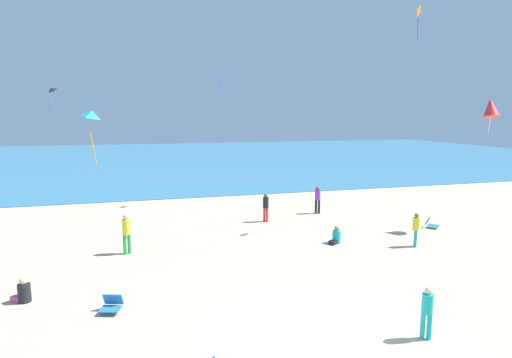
# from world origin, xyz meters

# --- Properties ---
(ground_plane) EXTENTS (120.00, 120.00, 0.00)m
(ground_plane) POSITION_xyz_m (0.00, 10.00, 0.00)
(ground_plane) COLOR #C6B58C
(ocean_water) EXTENTS (120.00, 60.00, 0.05)m
(ocean_water) POSITION_xyz_m (0.00, 50.35, 0.03)
(ocean_water) COLOR teal
(ocean_water) RESTS_ON ground_plane
(beach_chair_near_camera) EXTENTS (0.75, 0.75, 0.52)m
(beach_chair_near_camera) POSITION_xyz_m (-5.57, 3.39, 0.23)
(beach_chair_near_camera) COLOR #2370B2
(beach_chair_near_camera) RESTS_ON ground_plane
(beach_chair_far_right) EXTENTS (0.81, 0.84, 0.57)m
(beach_chair_far_right) POSITION_xyz_m (10.22, 8.92, 0.25)
(beach_chair_far_right) COLOR #2370B2
(beach_chair_far_right) RESTS_ON ground_plane
(person_0) EXTENTS (0.74, 0.63, 0.82)m
(person_0) POSITION_xyz_m (4.13, 7.82, 0.30)
(person_0) COLOR #19ADB2
(person_0) RESTS_ON ground_plane
(person_1) EXTENTS (0.41, 0.41, 1.46)m
(person_1) POSITION_xyz_m (2.65, -0.50, 0.85)
(person_1) COLOR #19ADB2
(person_1) RESTS_ON ground_plane
(person_2) EXTENTS (0.43, 0.43, 1.56)m
(person_2) POSITION_xyz_m (7.39, 6.39, 0.90)
(person_2) COLOR #19ADB2
(person_2) RESTS_ON ground_plane
(person_3) EXTENTS (0.74, 0.64, 0.82)m
(person_3) POSITION_xyz_m (-8.35, 4.86, 0.30)
(person_3) COLOR black
(person_3) RESTS_ON ground_plane
(person_5) EXTENTS (0.45, 0.45, 1.75)m
(person_5) POSITION_xyz_m (-5.27, 8.86, 1.01)
(person_5) COLOR green
(person_5) RESTS_ON ground_plane
(person_6) EXTENTS (0.45, 0.45, 1.61)m
(person_6) POSITION_xyz_m (2.09, 12.51, 0.93)
(person_6) COLOR red
(person_6) RESTS_ON ground_plane
(person_7) EXTENTS (0.47, 0.47, 1.69)m
(person_7) POSITION_xyz_m (5.73, 13.58, 0.98)
(person_7) COLOR black
(person_7) RESTS_ON ground_plane
(kite_blue) EXTENTS (0.22, 0.55, 0.91)m
(kite_blue) POSITION_xyz_m (0.62, 17.85, 8.18)
(kite_blue) COLOR blue
(kite_teal) EXTENTS (0.57, 0.68, 1.60)m
(kite_teal) POSITION_xyz_m (-5.81, 3.43, 5.95)
(kite_teal) COLOR #1EADAD
(kite_orange) EXTENTS (0.48, 0.47, 1.71)m
(kite_orange) POSITION_xyz_m (8.96, 9.26, 10.94)
(kite_orange) COLOR orange
(kite_red) EXTENTS (1.00, 1.16, 1.88)m
(kite_red) POSITION_xyz_m (12.61, 8.02, 6.33)
(kite_red) COLOR red
(kite_black) EXTENTS (0.55, 0.69, 1.63)m
(kite_black) POSITION_xyz_m (-10.42, 22.88, 7.72)
(kite_black) COLOR black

